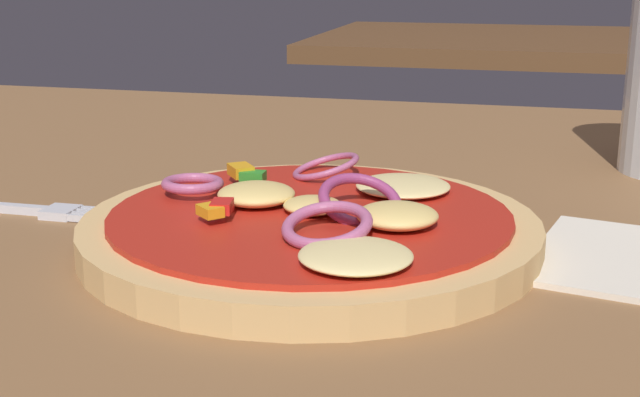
{
  "coord_description": "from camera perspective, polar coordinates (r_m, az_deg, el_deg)",
  "views": [
    {
      "loc": [
        0.17,
        -0.45,
        0.17
      ],
      "look_at": [
        0.06,
        -0.02,
        0.05
      ],
      "focal_mm": 49.0,
      "sensor_mm": 36.0,
      "label": 1
    }
  ],
  "objects": [
    {
      "name": "fork",
      "position": [
        0.54,
        -19.79,
        -0.59
      ],
      "size": [
        0.18,
        0.02,
        0.01
      ],
      "color": "silver",
      "rests_on": "dining_table"
    },
    {
      "name": "background_table",
      "position": [
        1.67,
        13.32,
        9.77
      ],
      "size": [
        0.76,
        0.54,
        0.03
      ],
      "color": "brown",
      "rests_on": "ground"
    },
    {
      "name": "dining_table",
      "position": [
        0.5,
        -5.91,
        -2.9
      ],
      "size": [
        1.11,
        0.85,
        0.03
      ],
      "color": "brown",
      "rests_on": "ground"
    },
    {
      "name": "pizza",
      "position": [
        0.44,
        -0.48,
        -1.88
      ],
      "size": [
        0.23,
        0.23,
        0.04
      ],
      "color": "tan",
      "rests_on": "dining_table"
    }
  ]
}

